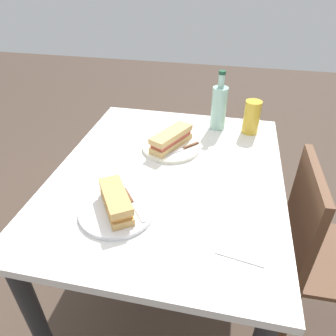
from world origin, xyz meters
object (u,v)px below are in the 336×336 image
chair_far (320,249)px  beer_glass (252,117)px  plate_near (171,147)px  knife_far (132,202)px  dining_table (168,197)px  baguette_sandwich_far (116,201)px  water_bottle (219,107)px  baguette_sandwich_near (171,139)px  knife_near (184,148)px  plate_far (117,211)px

chair_far → beer_glass: bearing=-141.2°
plate_near → knife_far: (0.39, -0.05, 0.01)m
dining_table → chair_far: 0.65m
chair_far → baguette_sandwich_far: bearing=-71.1°
water_bottle → baguette_sandwich_near: bearing=-37.1°
dining_table → baguette_sandwich_far: size_ratio=5.49×
dining_table → knife_near: (-0.16, 0.03, 0.14)m
knife_near → beer_glass: (-0.24, 0.27, 0.06)m
chair_far → baguette_sandwich_far: baguette_sandwich_far is taller
baguette_sandwich_far → beer_glass: size_ratio=1.27×
plate_near → baguette_sandwich_far: size_ratio=1.27×
baguette_sandwich_near → beer_glass: (-0.22, 0.33, 0.03)m
water_bottle → chair_far: bearing=49.0°
knife_far → chair_far: bearing=107.0°
plate_far → beer_glass: 0.78m
chair_far → plate_near: bearing=-105.2°
baguette_sandwich_near → knife_near: 0.07m
baguette_sandwich_far → water_bottle: (-0.67, 0.27, 0.06)m
baguette_sandwich_far → knife_far: (-0.04, 0.04, -0.03)m
knife_near → plate_far: bearing=-19.7°
plate_far → knife_far: bearing=134.7°
baguette_sandwich_near → knife_far: (0.39, -0.05, -0.03)m
knife_far → plate_far: bearing=-45.3°
dining_table → chair_far: size_ratio=1.26×
baguette_sandwich_far → knife_far: size_ratio=1.31×
baguette_sandwich_near → knife_near: size_ratio=1.59×
chair_far → baguette_sandwich_far: size_ratio=4.37×
dining_table → plate_near: 0.22m
knife_far → water_bottle: (-0.63, 0.23, 0.09)m
knife_near → water_bottle: water_bottle is taller
plate_far → knife_far: size_ratio=1.66×
knife_near → baguette_sandwich_far: baguette_sandwich_far is taller
plate_near → baguette_sandwich_far: bearing=-12.0°
baguette_sandwich_near → beer_glass: size_ratio=1.45×
chair_far → beer_glass: size_ratio=5.53×
plate_far → water_bottle: bearing=158.0°
dining_table → beer_glass: size_ratio=6.95×
chair_far → baguette_sandwich_near: baguette_sandwich_near is taller
knife_near → beer_glass: bearing=131.2°
plate_near → knife_far: bearing=-7.5°
chair_far → plate_far: (0.25, -0.74, 0.29)m
baguette_sandwich_far → baguette_sandwich_near: bearing=168.0°
baguette_sandwich_near → knife_far: bearing=-7.5°
dining_table → chair_far: (0.00, 0.63, -0.16)m
plate_far → water_bottle: 0.73m
plate_near → plate_far: size_ratio=1.00×
knife_far → beer_glass: beer_glass is taller
baguette_sandwich_near → water_bottle: bearing=142.9°
baguette_sandwich_far → knife_far: baguette_sandwich_far is taller
water_bottle → beer_glass: (0.01, 0.15, -0.03)m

